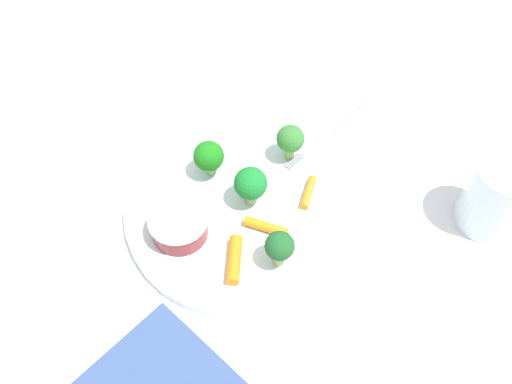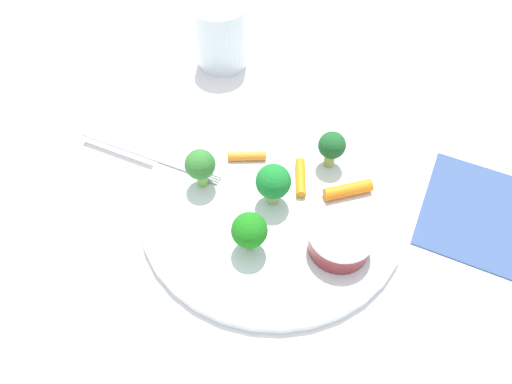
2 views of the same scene
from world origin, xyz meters
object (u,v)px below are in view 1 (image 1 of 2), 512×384
(broccoli_floret_1, at_px, (290,140))
(fork, at_px, (333,127))
(carrot_stick_0, at_px, (234,260))
(plate, at_px, (251,204))
(broccoli_floret_2, at_px, (209,156))
(drinking_glass, at_px, (498,196))
(carrot_stick_2, at_px, (266,227))
(broccoli_floret_3, at_px, (280,247))
(carrot_stick_1, at_px, (308,192))
(broccoli_floret_0, at_px, (252,184))
(sauce_cup, at_px, (179,226))

(broccoli_floret_1, height_order, fork, broccoli_floret_1)
(carrot_stick_0, bearing_deg, plate, -175.93)
(broccoli_floret_2, bearing_deg, fork, 131.89)
(broccoli_floret_1, distance_m, drinking_glass, 0.24)
(plate, bearing_deg, carrot_stick_2, 38.92)
(broccoli_floret_3, distance_m, carrot_stick_1, 0.10)
(carrot_stick_1, xyz_separation_m, carrot_stick_2, (0.06, -0.04, 0.00))
(broccoli_floret_0, xyz_separation_m, carrot_stick_1, (-0.03, 0.06, -0.03))
(broccoli_floret_2, xyz_separation_m, carrot_stick_1, (0.00, 0.12, -0.03))
(drinking_glass, bearing_deg, plate, -77.94)
(carrot_stick_2, bearing_deg, carrot_stick_0, -22.67)
(fork, relative_size, drinking_glass, 1.98)
(broccoli_floret_1, height_order, carrot_stick_1, broccoli_floret_1)
(fork, bearing_deg, carrot_stick_1, -3.50)
(broccoli_floret_0, bearing_deg, carrot_stick_0, 2.82)
(broccoli_floret_3, distance_m, fork, 0.22)
(plate, xyz_separation_m, carrot_stick_0, (0.09, 0.01, 0.01))
(carrot_stick_1, bearing_deg, broccoli_floret_2, -90.21)
(broccoli_floret_3, relative_size, carrot_stick_2, 0.95)
(broccoli_floret_1, height_order, carrot_stick_2, broccoli_floret_1)
(broccoli_floret_2, height_order, drinking_glass, drinking_glass)
(plate, relative_size, carrot_stick_1, 6.51)
(broccoli_floret_0, bearing_deg, drinking_glass, 101.96)
(sauce_cup, bearing_deg, plate, 135.12)
(broccoli_floret_0, height_order, carrot_stick_0, broccoli_floret_0)
(plate, distance_m, broccoli_floret_2, 0.08)
(carrot_stick_1, bearing_deg, fork, 176.50)
(broccoli_floret_2, bearing_deg, plate, 65.25)
(broccoli_floret_2, distance_m, broccoli_floret_3, 0.15)
(carrot_stick_2, bearing_deg, broccoli_floret_1, -179.93)
(carrot_stick_1, relative_size, carrot_stick_2, 0.90)
(sauce_cup, height_order, carrot_stick_0, sauce_cup)
(carrot_stick_0, relative_size, carrot_stick_2, 1.09)
(plate, xyz_separation_m, drinking_glass, (-0.06, 0.27, 0.04))
(broccoli_floret_2, xyz_separation_m, carrot_stick_2, (0.06, 0.09, -0.03))
(plate, bearing_deg, carrot_stick_0, 4.07)
(broccoli_floret_3, height_order, carrot_stick_1, broccoli_floret_3)
(broccoli_floret_1, bearing_deg, plate, -19.10)
(broccoli_floret_0, xyz_separation_m, broccoli_floret_2, (-0.03, -0.06, -0.00))
(carrot_stick_2, xyz_separation_m, fork, (-0.18, 0.04, -0.00))
(sauce_cup, height_order, broccoli_floret_2, broccoli_floret_2)
(plate, relative_size, drinking_glass, 3.32)
(broccoli_floret_0, distance_m, fork, 0.16)
(broccoli_floret_0, bearing_deg, broccoli_floret_3, 35.04)
(sauce_cup, xyz_separation_m, broccoli_floret_2, (-0.09, 0.00, 0.02))
(carrot_stick_2, height_order, drinking_glass, drinking_glass)
(sauce_cup, relative_size, broccoli_floret_3, 1.38)
(broccoli_floret_0, height_order, broccoli_floret_1, broccoli_floret_0)
(broccoli_floret_3, bearing_deg, broccoli_floret_1, -170.71)
(carrot_stick_2, relative_size, fork, 0.29)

